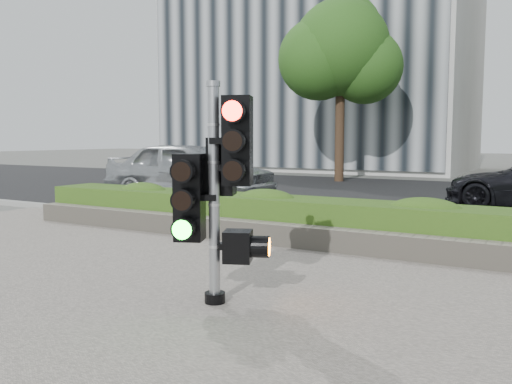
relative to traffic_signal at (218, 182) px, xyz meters
The scene contains 10 objects.
ground 1.69m from the traffic_signal, 102.04° to the left, with size 120.00×120.00×0.00m, color #51514C.
sidewalk 1.91m from the traffic_signal, 99.29° to the right, with size 16.00×11.00×0.03m, color #9E9389.
road 11.16m from the traffic_signal, 91.20° to the left, with size 60.00×13.00×0.02m, color black.
curb 4.41m from the traffic_signal, 93.13° to the left, with size 60.00×0.25×0.12m, color gray.
stone_wall 3.18m from the traffic_signal, 94.43° to the left, with size 12.00×0.32×0.34m, color gray.
hedge 3.75m from the traffic_signal, 93.64° to the left, with size 12.00×1.00×0.68m, color olive.
building_left 26.53m from the traffic_signal, 110.97° to the left, with size 16.00×9.00×15.00m, color #B7B7B2.
tree_left 16.78m from the traffic_signal, 106.89° to the left, with size 4.61×4.03×7.34m.
traffic_signal is the anchor object (origin of this frame).
car_silver 9.27m from the traffic_signal, 128.70° to the left, with size 1.92×4.78×1.63m, color #B0B4B8.
Camera 1 is at (3.30, -5.64, 1.72)m, focal length 38.00 mm.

